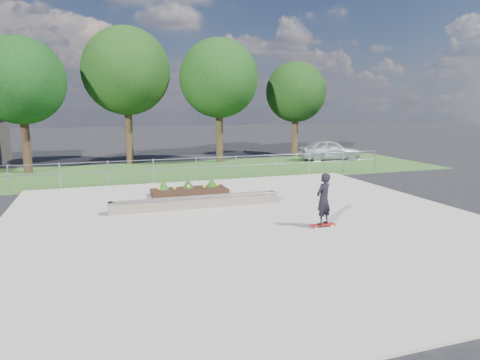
% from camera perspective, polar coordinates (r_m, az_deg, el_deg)
% --- Properties ---
extents(ground, '(120.00, 120.00, 0.00)m').
position_cam_1_polar(ground, '(13.49, 1.22, -5.72)').
color(ground, black).
rests_on(ground, ground).
extents(grass_verge, '(30.00, 8.00, 0.02)m').
position_cam_1_polar(grass_verge, '(23.91, -7.69, 1.20)').
color(grass_verge, '#2C5220').
rests_on(grass_verge, ground).
extents(concrete_slab, '(15.00, 15.00, 0.06)m').
position_cam_1_polar(concrete_slab, '(13.49, 1.22, -5.59)').
color(concrete_slab, '#9D998C').
rests_on(concrete_slab, ground).
extents(fence, '(20.06, 0.06, 1.20)m').
position_cam_1_polar(fence, '(20.41, -5.88, 1.87)').
color(fence, gray).
rests_on(fence, ground).
extents(tree_far_left, '(4.55, 4.55, 7.15)m').
position_cam_1_polar(tree_far_left, '(25.50, -27.21, 11.67)').
color(tree_far_left, black).
rests_on(tree_far_left, ground).
extents(tree_mid_left, '(5.25, 5.25, 8.25)m').
position_cam_1_polar(tree_mid_left, '(27.35, -14.92, 13.83)').
color(tree_mid_left, '#322314').
rests_on(tree_mid_left, ground).
extents(tree_mid_right, '(4.90, 4.90, 7.70)m').
position_cam_1_polar(tree_mid_right, '(27.28, -2.82, 13.37)').
color(tree_mid_right, '#2F2213').
rests_on(tree_mid_right, ground).
extents(tree_far_right, '(4.20, 4.20, 6.60)m').
position_cam_1_polar(tree_far_right, '(30.79, 7.45, 11.52)').
color(tree_far_right, '#372416').
rests_on(tree_far_right, ground).
extents(grind_ledge, '(6.00, 0.44, 0.43)m').
position_cam_1_polar(grind_ledge, '(15.16, -5.82, -2.96)').
color(grind_ledge, '#69594D').
rests_on(grind_ledge, concrete_slab).
extents(planter_bed, '(3.00, 1.20, 0.61)m').
position_cam_1_polar(planter_bed, '(17.38, -6.80, -1.36)').
color(planter_bed, black).
rests_on(planter_bed, concrete_slab).
extents(skateboarder, '(0.80, 0.58, 1.63)m').
position_cam_1_polar(skateboarder, '(12.87, 11.07, -2.54)').
color(skateboarder, silver).
rests_on(skateboarder, concrete_slab).
extents(parked_car, '(4.19, 2.10, 1.37)m').
position_cam_1_polar(parked_car, '(28.86, 11.79, 3.95)').
color(parked_car, '#B5BBC0').
rests_on(parked_car, ground).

